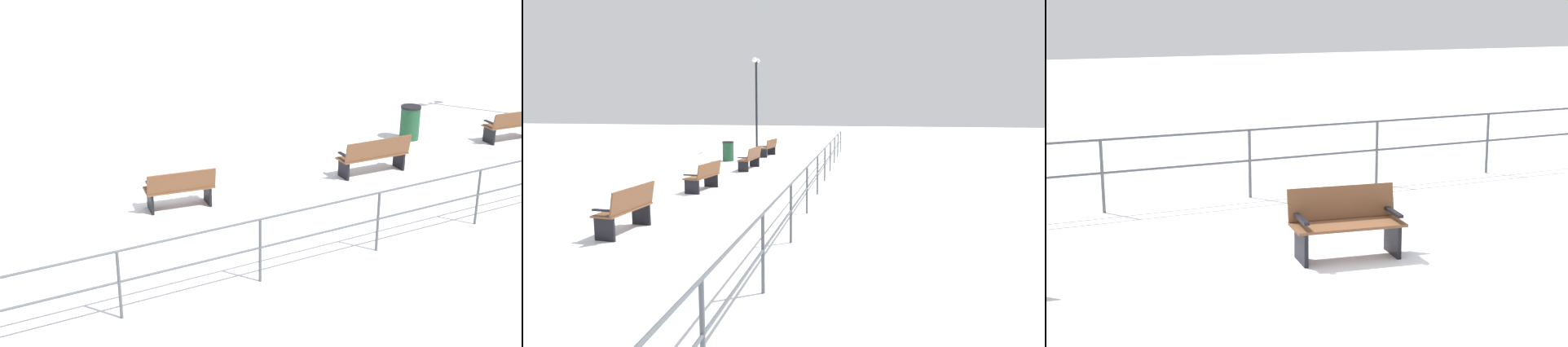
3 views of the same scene
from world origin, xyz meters
The scene contains 3 objects.
ground_plane centered at (0.00, 0.00, 0.00)m, with size 80.00×80.00×0.00m, color white.
bench_third centered at (0.05, 0.01, 0.44)m, with size 0.76×1.46×0.86m.
waterfront_railing centered at (-3.34, 0.00, 0.77)m, with size 0.05×23.55×1.13m.
Camera 3 is at (8.35, -4.28, 3.05)m, focal length 53.97 mm.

